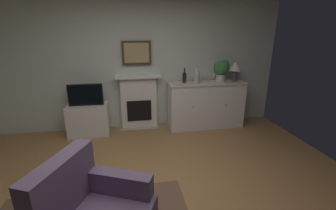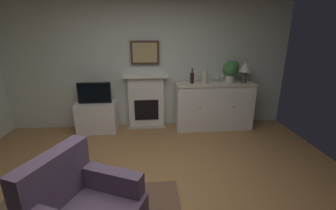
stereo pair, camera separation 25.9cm
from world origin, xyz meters
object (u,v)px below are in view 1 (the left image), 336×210
at_px(table_lamp, 235,67).
at_px(wine_glass_center, 209,76).
at_px(tv_set, 86,95).
at_px(potted_plant_small, 222,69).
at_px(tv_cabinet, 89,120).
at_px(wine_glass_right, 214,76).
at_px(wine_glass_left, 203,76).
at_px(framed_picture, 137,53).
at_px(fireplace_unit, 139,102).
at_px(sideboard_cabinet, 206,105).
at_px(wine_bottle, 184,77).
at_px(vase_decorative, 197,76).

relative_size(table_lamp, wine_glass_center, 2.42).
xyz_separation_m(tv_set, potted_plant_small, (2.65, 0.05, 0.40)).
height_order(table_lamp, potted_plant_small, potted_plant_small).
bearing_deg(tv_cabinet, wine_glass_center, -0.05).
bearing_deg(wine_glass_center, wine_glass_right, 1.83).
relative_size(wine_glass_left, wine_glass_center, 1.00).
bearing_deg(wine_glass_left, framed_picture, 171.05).
relative_size(wine_glass_left, tv_set, 0.27).
bearing_deg(fireplace_unit, sideboard_cabinet, -7.43).
xyz_separation_m(wine_glass_right, tv_cabinet, (-2.48, -0.00, -0.76)).
xyz_separation_m(framed_picture, wine_bottle, (0.90, -0.19, -0.47)).
relative_size(sideboard_cabinet, tv_set, 2.50).
xyz_separation_m(sideboard_cabinet, wine_glass_right, (0.14, 0.02, 0.59)).
distance_m(wine_glass_center, potted_plant_small, 0.31).
height_order(vase_decorative, tv_cabinet, vase_decorative).
bearing_deg(sideboard_cabinet, wine_glass_center, 20.90).
bearing_deg(vase_decorative, table_lamp, 3.56).
bearing_deg(tv_set, tv_cabinet, 90.00).
relative_size(framed_picture, vase_decorative, 1.96).
distance_m(fireplace_unit, table_lamp, 2.06).
xyz_separation_m(wine_glass_right, vase_decorative, (-0.37, -0.07, 0.02)).
xyz_separation_m(table_lamp, tv_cabinet, (-2.91, 0.02, -0.92)).
xyz_separation_m(table_lamp, wine_glass_right, (-0.43, 0.02, -0.16)).
relative_size(framed_picture, sideboard_cabinet, 0.36).
height_order(tv_cabinet, potted_plant_small, potted_plant_small).
distance_m(sideboard_cabinet, tv_set, 2.36).
height_order(sideboard_cabinet, vase_decorative, vase_decorative).
distance_m(table_lamp, potted_plant_small, 0.27).
distance_m(table_lamp, tv_set, 2.94).
xyz_separation_m(wine_glass_center, potted_plant_small, (0.28, 0.03, 0.13)).
relative_size(tv_cabinet, potted_plant_small, 1.74).
bearing_deg(wine_glass_center, potted_plant_small, 6.61).
height_order(wine_bottle, vase_decorative, wine_bottle).
distance_m(sideboard_cabinet, wine_glass_left, 0.60).
xyz_separation_m(wine_glass_center, tv_cabinet, (-2.37, 0.00, -0.76)).
bearing_deg(potted_plant_small, framed_picture, 173.95).
bearing_deg(tv_set, fireplace_unit, 10.77).
relative_size(wine_bottle, vase_decorative, 1.03).
height_order(fireplace_unit, table_lamp, table_lamp).
distance_m(fireplace_unit, wine_bottle, 1.04).
bearing_deg(fireplace_unit, potted_plant_small, -4.51).
distance_m(wine_glass_center, tv_cabinet, 2.49).
distance_m(table_lamp, wine_glass_left, 0.67).
xyz_separation_m(wine_glass_left, vase_decorative, (-0.15, -0.07, 0.02)).
relative_size(wine_glass_left, wine_glass_right, 1.00).
distance_m(framed_picture, tv_cabinet, 1.57).
distance_m(tv_cabinet, potted_plant_small, 2.79).
xyz_separation_m(vase_decorative, potted_plant_small, (0.54, 0.10, 0.12)).
bearing_deg(wine_glass_left, tv_cabinet, -179.86).
xyz_separation_m(framed_picture, table_lamp, (1.94, -0.22, -0.30)).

